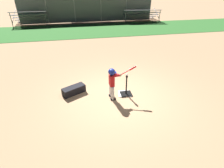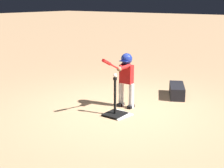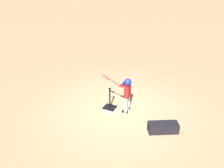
{
  "view_description": "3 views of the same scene",
  "coord_description": "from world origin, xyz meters",
  "px_view_note": "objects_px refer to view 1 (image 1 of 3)",
  "views": [
    {
      "loc": [
        -1.23,
        -5.08,
        3.6
      ],
      "look_at": [
        -0.25,
        -0.08,
        0.6
      ],
      "focal_mm": 28.0,
      "sensor_mm": 36.0,
      "label": 1
    },
    {
      "loc": [
        4.99,
        3.45,
        2.2
      ],
      "look_at": [
        0.07,
        -0.16,
        0.55
      ],
      "focal_mm": 50.0,
      "sensor_mm": 36.0,
      "label": 2
    },
    {
      "loc": [
        -2.36,
        5.58,
        4.01
      ],
      "look_at": [
        0.37,
        -0.23,
        0.75
      ],
      "focal_mm": 35.0,
      "sensor_mm": 36.0,
      "label": 3
    }
  ],
  "objects_px": {
    "equipment_bag": "(74,90)",
    "batting_tee": "(126,92)",
    "bleachers_far_right": "(88,16)",
    "batter_child": "(113,80)",
    "baseball": "(127,75)",
    "bleachers_far_left": "(31,17)",
    "bleachers_center": "(140,15)"
  },
  "relations": [
    {
      "from": "equipment_bag",
      "to": "batting_tee",
      "type": "bearing_deg",
      "value": -41.45
    },
    {
      "from": "bleachers_far_right",
      "to": "equipment_bag",
      "type": "bearing_deg",
      "value": -96.27
    },
    {
      "from": "batter_child",
      "to": "baseball",
      "type": "height_order",
      "value": "batter_child"
    },
    {
      "from": "baseball",
      "to": "bleachers_far_right",
      "type": "bearing_deg",
      "value": 91.19
    },
    {
      "from": "equipment_bag",
      "to": "baseball",
      "type": "bearing_deg",
      "value": -41.45
    },
    {
      "from": "batting_tee",
      "to": "equipment_bag",
      "type": "xyz_separation_m",
      "value": [
        -1.88,
        0.44,
        0.02
      ]
    },
    {
      "from": "batter_child",
      "to": "bleachers_far_left",
      "type": "height_order",
      "value": "bleachers_far_left"
    },
    {
      "from": "batting_tee",
      "to": "bleachers_far_right",
      "type": "xyz_separation_m",
      "value": [
        -0.31,
        14.72,
        0.31
      ]
    },
    {
      "from": "bleachers_far_left",
      "to": "bleachers_center",
      "type": "relative_size",
      "value": 0.81
    },
    {
      "from": "batting_tee",
      "to": "bleachers_far_right",
      "type": "relative_size",
      "value": 0.19
    },
    {
      "from": "bleachers_far_left",
      "to": "batting_tee",
      "type": "bearing_deg",
      "value": -67.09
    },
    {
      "from": "batter_child",
      "to": "bleachers_far_left",
      "type": "relative_size",
      "value": 0.36
    },
    {
      "from": "bleachers_center",
      "to": "equipment_bag",
      "type": "relative_size",
      "value": 4.75
    },
    {
      "from": "batter_child",
      "to": "batting_tee",
      "type": "bearing_deg",
      "value": 11.77
    },
    {
      "from": "batter_child",
      "to": "bleachers_far_right",
      "type": "height_order",
      "value": "batter_child"
    },
    {
      "from": "batter_child",
      "to": "bleachers_center",
      "type": "distance_m",
      "value": 14.62
    },
    {
      "from": "bleachers_far_left",
      "to": "equipment_bag",
      "type": "xyz_separation_m",
      "value": [
        3.87,
        -13.16,
        -0.5
      ]
    },
    {
      "from": "baseball",
      "to": "bleachers_far_left",
      "type": "relative_size",
      "value": 0.02
    },
    {
      "from": "bleachers_far_left",
      "to": "baseball",
      "type": "bearing_deg",
      "value": -67.09
    },
    {
      "from": "equipment_bag",
      "to": "bleachers_far_right",
      "type": "bearing_deg",
      "value": 55.56
    },
    {
      "from": "batting_tee",
      "to": "bleachers_far_left",
      "type": "height_order",
      "value": "bleachers_far_left"
    },
    {
      "from": "bleachers_far_left",
      "to": "equipment_bag",
      "type": "height_order",
      "value": "bleachers_far_left"
    },
    {
      "from": "baseball",
      "to": "bleachers_center",
      "type": "bearing_deg",
      "value": 69.12
    },
    {
      "from": "batter_child",
      "to": "bleachers_center",
      "type": "bearing_deg",
      "value": 67.35
    },
    {
      "from": "batter_child",
      "to": "bleachers_far_right",
      "type": "bearing_deg",
      "value": 89.15
    },
    {
      "from": "bleachers_far_right",
      "to": "bleachers_far_left",
      "type": "bearing_deg",
      "value": -168.37
    },
    {
      "from": "bleachers_far_left",
      "to": "bleachers_far_right",
      "type": "distance_m",
      "value": 5.56
    },
    {
      "from": "baseball",
      "to": "equipment_bag",
      "type": "distance_m",
      "value": 2.04
    },
    {
      "from": "bleachers_far_right",
      "to": "equipment_bag",
      "type": "height_order",
      "value": "bleachers_far_right"
    },
    {
      "from": "bleachers_far_left",
      "to": "bleachers_far_right",
      "type": "xyz_separation_m",
      "value": [
        5.44,
        1.12,
        -0.21
      ]
    },
    {
      "from": "batter_child",
      "to": "bleachers_far_left",
      "type": "distance_m",
      "value": 14.67
    },
    {
      "from": "batting_tee",
      "to": "batter_child",
      "type": "relative_size",
      "value": 0.66
    }
  ]
}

